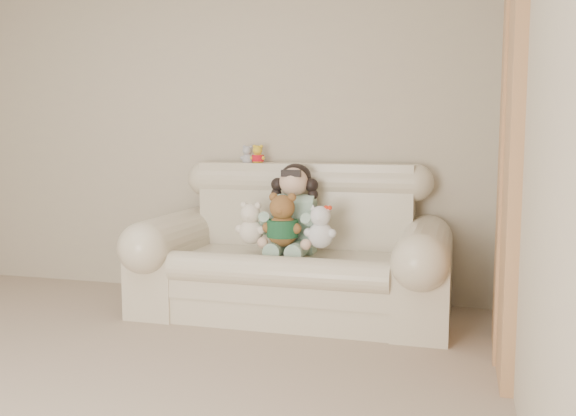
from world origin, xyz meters
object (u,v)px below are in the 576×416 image
Objects in this scene: brown_teddy at (283,215)px; white_cat at (321,222)px; cream_teddy at (251,219)px; sofa at (292,241)px; seated_child at (294,208)px.

brown_teddy is 0.26m from white_cat.
brown_teddy reaches higher than cream_teddy.
white_cat is at bearing -12.58° from cream_teddy.
sofa is 0.23m from brown_teddy.
cream_teddy is (-0.26, -0.10, 0.15)m from sofa.
cream_teddy is (-0.23, 0.03, -0.04)m from brown_teddy.
brown_teddy is at bearing -102.79° from sofa.
cream_teddy is (-0.48, 0.02, -0.00)m from white_cat.
sofa is 6.31× the size of cream_teddy.
cream_teddy is at bearing 148.59° from brown_teddy.
brown_teddy is at bearing 174.59° from white_cat.
seated_child is 1.88× the size of cream_teddy.
brown_teddy is at bearing -17.39° from cream_teddy.
seated_child is at bearing 59.71° from brown_teddy.
white_cat is at bearing -27.84° from sofa.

